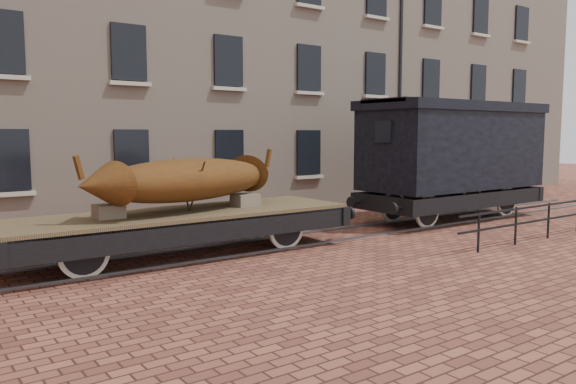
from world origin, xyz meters
TOP-DOWN VIEW (x-y plane):
  - ground at (0.00, 0.00)m, footprint 90.00×90.00m
  - warehouse_cream at (3.00, 9.99)m, footprint 40.00×10.19m
  - rail_track at (0.00, 0.00)m, footprint 30.00×1.52m
  - flatcar_wagon at (-3.14, 0.00)m, footprint 9.24×2.51m
  - iron_boat at (-2.96, -0.00)m, footprint 5.76×2.77m
  - goods_van at (6.83, -0.00)m, footprint 7.70×2.81m

SIDE VIEW (x-z plane):
  - ground at x=0.00m, z-range 0.00..0.00m
  - rail_track at x=0.00m, z-range 0.00..0.06m
  - flatcar_wagon at x=-3.14m, z-range 0.17..1.57m
  - iron_boat at x=-2.96m, z-range 1.13..2.55m
  - goods_van at x=6.83m, z-range 0.50..4.49m
  - warehouse_cream at x=3.00m, z-range 0.00..14.00m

